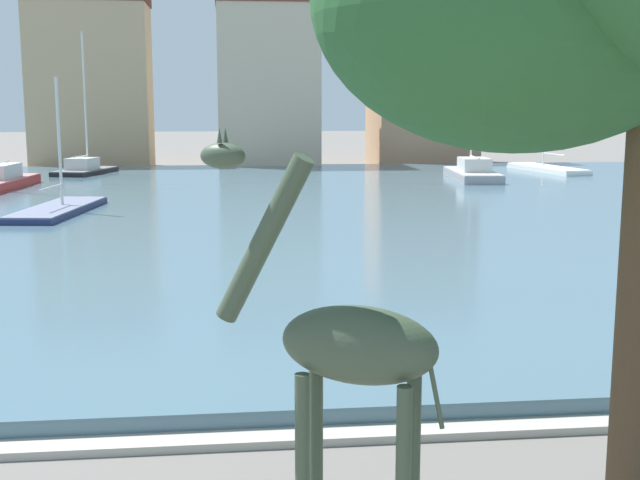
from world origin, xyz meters
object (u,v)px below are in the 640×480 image
Objects in this scene: sailboat_white at (541,170)px; sailboat_black at (88,171)px; sailboat_grey at (470,175)px; sailboat_navy at (64,211)px; giraffe_statue at (346,352)px.

sailboat_white is 30.16m from sailboat_black.
sailboat_navy is at bearing -148.69° from sailboat_grey.
sailboat_black is at bearing 102.39° from giraffe_statue.
giraffe_statue is 0.49× the size of sailboat_white.
sailboat_black is 1.09× the size of sailboat_navy.
sailboat_white is 0.98× the size of sailboat_black.
sailboat_white is (19.91, 45.64, -1.92)m from giraffe_statue.
sailboat_navy is at bearing -83.52° from sailboat_black.
sailboat_grey is 24.44m from sailboat_black.
giraffe_statue is at bearing -77.61° from sailboat_black.
sailboat_white is 8.50m from sailboat_grey.
giraffe_statue is 28.45m from sailboat_navy.
sailboat_navy is at bearing -146.61° from sailboat_white.
sailboat_grey is at bearing -15.16° from sailboat_black.
sailboat_black is 19.53m from sailboat_navy.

